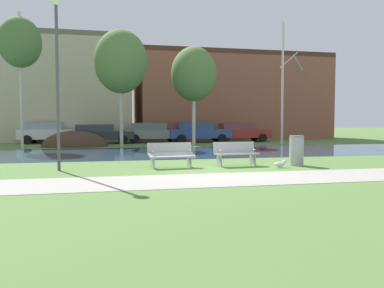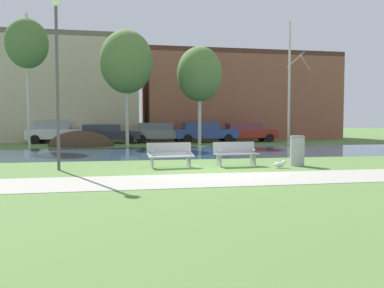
{
  "view_description": "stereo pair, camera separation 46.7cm",
  "coord_description": "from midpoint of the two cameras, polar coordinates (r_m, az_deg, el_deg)",
  "views": [
    {
      "loc": [
        -3.6,
        -12.57,
        1.64
      ],
      "look_at": [
        -0.29,
        1.88,
        0.78
      ],
      "focal_mm": 37.57,
      "sensor_mm": 36.0,
      "label": 1
    },
    {
      "loc": [
        -3.15,
        -12.67,
        1.64
      ],
      "look_at": [
        -0.29,
        1.88,
        0.78
      ],
      "focal_mm": 37.57,
      "sensor_mm": 36.0,
      "label": 2
    }
  ],
  "objects": [
    {
      "name": "ground_plane",
      "position": [
        22.93,
        -2.6,
        -0.78
      ],
      "size": [
        120.0,
        120.0,
        0.0
      ],
      "primitive_type": "plane",
      "color": "#517538"
    },
    {
      "name": "paved_path_strip",
      "position": [
        11.34,
        6.38,
        -4.99
      ],
      "size": [
        60.0,
        2.52,
        0.01
      ],
      "primitive_type": "cube",
      "color": "#9E998E",
      "rests_on": "ground"
    },
    {
      "name": "river_band",
      "position": [
        20.91,
        -1.77,
        -1.16
      ],
      "size": [
        80.0,
        7.95,
        0.01
      ],
      "primitive_type": "cube",
      "color": "#2D475B",
      "rests_on": "ground"
    },
    {
      "name": "soil_mound",
      "position": [
        26.51,
        -14.93,
        -0.33
      ],
      "size": [
        4.12,
        2.76,
        2.01
      ],
      "primitive_type": "ellipsoid",
      "color": "#423021",
      "rests_on": "ground"
    },
    {
      "name": "bench_left",
      "position": [
        14.04,
        -2.16,
        -1.45
      ],
      "size": [
        1.64,
        0.69,
        0.87
      ],
      "color": "#9EA0A3",
      "rests_on": "ground"
    },
    {
      "name": "bench_right",
      "position": [
        14.61,
        7.15,
        -1.29
      ],
      "size": [
        1.64,
        0.69,
        0.87
      ],
      "color": "#9EA0A3",
      "rests_on": "ground"
    },
    {
      "name": "trash_bin",
      "position": [
        15.15,
        15.56,
        -0.87
      ],
      "size": [
        0.54,
        0.54,
        1.09
      ],
      "color": "#999B9E",
      "rests_on": "ground"
    },
    {
      "name": "seagull",
      "position": [
        14.32,
        13.3,
        -2.81
      ],
      "size": [
        0.47,
        0.17,
        0.27
      ],
      "color": "white",
      "rests_on": "ground"
    },
    {
      "name": "streetlamp",
      "position": [
        14.06,
        -17.73,
        11.81
      ],
      "size": [
        0.32,
        0.32,
        5.67
      ],
      "color": "#4C4C51",
      "rests_on": "ground"
    },
    {
      "name": "birch_far_left",
      "position": [
        26.24,
        -21.91,
        13.07
      ],
      "size": [
        2.46,
        2.46,
        7.97
      ],
      "color": "beige",
      "rests_on": "ground"
    },
    {
      "name": "birch_left",
      "position": [
        26.37,
        -8.77,
        11.43
      ],
      "size": [
        3.35,
        3.35,
        7.4
      ],
      "color": "#BCB7A8",
      "rests_on": "ground"
    },
    {
      "name": "birch_center_left",
      "position": [
        27.57,
        1.58,
        9.87
      ],
      "size": [
        3.08,
        3.08,
        6.65
      ],
      "color": "beige",
      "rests_on": "ground"
    },
    {
      "name": "birch_center",
      "position": [
        28.78,
        14.17,
        8.5
      ],
      "size": [
        1.59,
        2.56,
        8.42
      ],
      "color": "beige",
      "rests_on": "ground"
    },
    {
      "name": "parked_van_nearest_white",
      "position": [
        30.79,
        -18.31,
        1.62
      ],
      "size": [
        4.27,
        1.96,
        1.56
      ],
      "color": "silver",
      "rests_on": "ground"
    },
    {
      "name": "parked_sedan_second_dark",
      "position": [
        29.67,
        -11.72,
        1.51
      ],
      "size": [
        4.72,
        2.06,
        1.37
      ],
      "color": "#282B30",
      "rests_on": "ground"
    },
    {
      "name": "parked_hatch_third_grey",
      "position": [
        30.15,
        -4.26,
        1.69
      ],
      "size": [
        4.43,
        1.98,
        1.48
      ],
      "color": "slate",
      "rests_on": "ground"
    },
    {
      "name": "parked_wagon_fourth_blue",
      "position": [
        30.53,
        2.23,
        1.76
      ],
      "size": [
        4.69,
        1.99,
        1.53
      ],
      "color": "#2D4793",
      "rests_on": "ground"
    },
    {
      "name": "parked_suv_fifth_red",
      "position": [
        31.58,
        8.16,
        1.69
      ],
      "size": [
        4.51,
        1.95,
        1.42
      ],
      "color": "maroon",
      "rests_on": "ground"
    },
    {
      "name": "building_beige_block",
      "position": [
        36.75,
        -18.48,
        7.16
      ],
      "size": [
        13.71,
        9.78,
        8.41
      ],
      "color": "#BCAD8E",
      "rests_on": "ground"
    },
    {
      "name": "building_brick_low",
      "position": [
        37.79,
        6.63,
        6.55
      ],
      "size": [
        16.83,
        8.5,
        7.56
      ],
      "color": "brown",
      "rests_on": "ground"
    }
  ]
}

